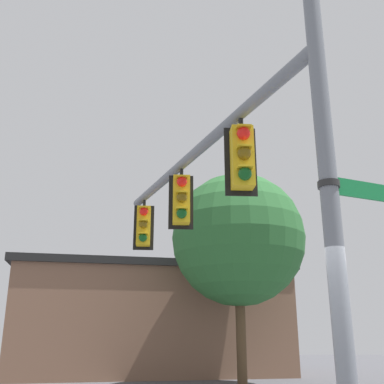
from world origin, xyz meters
TOP-DOWN VIEW (x-y plane):
  - signal_pole at (0.00, 0.00)m, footprint 0.22×0.22m
  - mast_arm at (1.33, -3.78)m, footprint 2.87×7.63m
  - traffic_light_nearest_pole at (0.67, -1.88)m, footprint 0.54×0.49m
  - traffic_light_mid_inner at (1.56, -4.39)m, footprint 0.54×0.49m
  - traffic_light_mid_outer at (2.44, -6.89)m, footprint 0.54×0.49m
  - street_name_sign at (-0.26, -0.09)m, footprint 1.03×0.47m
  - storefront_building at (2.39, -16.49)m, footprint 12.56×8.91m
  - tree_by_storefront at (-0.84, -11.27)m, footprint 4.80×4.80m

SIDE VIEW (x-z plane):
  - storefront_building at x=2.39m, z-range 0.01..4.57m
  - signal_pole at x=0.00m, z-range 0.00..6.05m
  - street_name_sign at x=-0.26m, z-range 3.15..3.37m
  - traffic_light_nearest_pole at x=0.67m, z-range 3.70..5.01m
  - traffic_light_mid_inner at x=1.56m, z-range 3.70..5.01m
  - traffic_light_mid_outer at x=2.44m, z-range 3.70..5.01m
  - tree_by_storefront at x=-0.84m, z-range 1.27..8.63m
  - mast_arm at x=1.33m, z-range 5.05..5.26m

